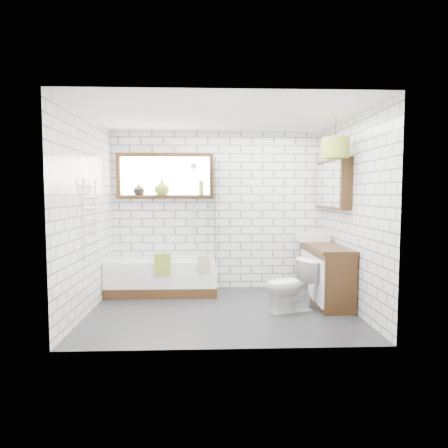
{
  "coord_description": "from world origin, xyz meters",
  "views": [
    {
      "loc": [
        -0.17,
        -5.1,
        1.52
      ],
      "look_at": [
        0.04,
        0.25,
        1.11
      ],
      "focal_mm": 32.0,
      "sensor_mm": 36.0,
      "label": 1
    }
  ],
  "objects_px": {
    "bathtub": "(163,276)",
    "basin": "(312,237)",
    "pendant": "(335,148)",
    "toilet": "(291,285)",
    "vanity": "(325,273)"
  },
  "relations": [
    {
      "from": "pendant",
      "to": "toilet",
      "type": "bearing_deg",
      "value": -176.57
    },
    {
      "from": "toilet",
      "to": "vanity",
      "type": "bearing_deg",
      "value": 108.65
    },
    {
      "from": "bathtub",
      "to": "basin",
      "type": "relative_size",
      "value": 3.79
    },
    {
      "from": "bathtub",
      "to": "pendant",
      "type": "relative_size",
      "value": 4.68
    },
    {
      "from": "bathtub",
      "to": "basin",
      "type": "xyz_separation_m",
      "value": [
        2.28,
        -0.04,
        0.6
      ]
    },
    {
      "from": "bathtub",
      "to": "vanity",
      "type": "distance_m",
      "value": 2.41
    },
    {
      "from": "toilet",
      "to": "pendant",
      "type": "xyz_separation_m",
      "value": [
        0.56,
        0.03,
        1.76
      ]
    },
    {
      "from": "toilet",
      "to": "pendant",
      "type": "relative_size",
      "value": 1.93
    },
    {
      "from": "pendant",
      "to": "vanity",
      "type": "bearing_deg",
      "value": 86.65
    },
    {
      "from": "basin",
      "to": "toilet",
      "type": "bearing_deg",
      "value": -118.76
    },
    {
      "from": "bathtub",
      "to": "toilet",
      "type": "xyz_separation_m",
      "value": [
        1.76,
        -1.0,
        0.07
      ]
    },
    {
      "from": "vanity",
      "to": "pendant",
      "type": "xyz_separation_m",
      "value": [
        -0.02,
        -0.42,
        1.7
      ]
    },
    {
      "from": "basin",
      "to": "pendant",
      "type": "height_order",
      "value": "pendant"
    },
    {
      "from": "basin",
      "to": "toilet",
      "type": "relative_size",
      "value": 0.64
    },
    {
      "from": "vanity",
      "to": "basin",
      "type": "height_order",
      "value": "basin"
    }
  ]
}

